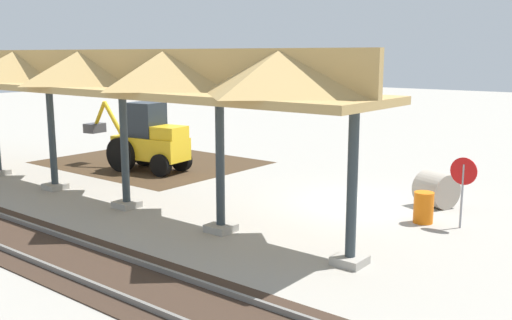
# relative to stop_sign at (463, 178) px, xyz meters

# --- Properties ---
(ground_plane) EXTENTS (120.00, 120.00, 0.00)m
(ground_plane) POSITION_rel_stop_sign_xyz_m (3.38, -0.44, -1.42)
(ground_plane) COLOR #9E998E
(dirt_work_zone) EXTENTS (8.79, 7.00, 0.01)m
(dirt_work_zone) POSITION_rel_stop_sign_xyz_m (14.13, -1.15, -1.41)
(dirt_work_zone) COLOR #42301E
(dirt_work_zone) RESTS_ON ground
(platform_canopy) EXTENTS (25.06, 3.20, 4.90)m
(platform_canopy) POSITION_rel_stop_sign_xyz_m (12.95, 4.38, 2.76)
(platform_canopy) COLOR #9E998E
(platform_canopy) RESTS_ON ground
(rail_tracks) EXTENTS (60.00, 2.58, 0.15)m
(rail_tracks) POSITION_rel_stop_sign_xyz_m (3.38, 8.18, -1.39)
(rail_tracks) COLOR slate
(rail_tracks) RESTS_ON ground
(stop_sign) EXTENTS (0.76, 0.10, 1.99)m
(stop_sign) POSITION_rel_stop_sign_xyz_m (0.00, 0.00, 0.00)
(stop_sign) COLOR gray
(stop_sign) RESTS_ON ground
(backhoe) EXTENTS (5.18, 2.05, 2.82)m
(backhoe) POSITION_rel_stop_sign_xyz_m (12.87, 0.09, -0.15)
(backhoe) COLOR yellow
(backhoe) RESTS_ON ground
(dirt_mound) EXTENTS (5.81, 5.81, 1.46)m
(dirt_mound) POSITION_rel_stop_sign_xyz_m (15.53, -2.37, -1.42)
(dirt_mound) COLOR #42301E
(dirt_mound) RESTS_ON ground
(concrete_pipe) EXTENTS (1.36, 1.41, 1.10)m
(concrete_pipe) POSITION_rel_stop_sign_xyz_m (1.41, -1.79, -0.87)
(concrete_pipe) COLOR #9E9384
(concrete_pipe) RESTS_ON ground
(traffic_barrel) EXTENTS (0.56, 0.56, 0.90)m
(traffic_barrel) POSITION_rel_stop_sign_xyz_m (1.00, 0.17, -0.97)
(traffic_barrel) COLOR orange
(traffic_barrel) RESTS_ON ground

